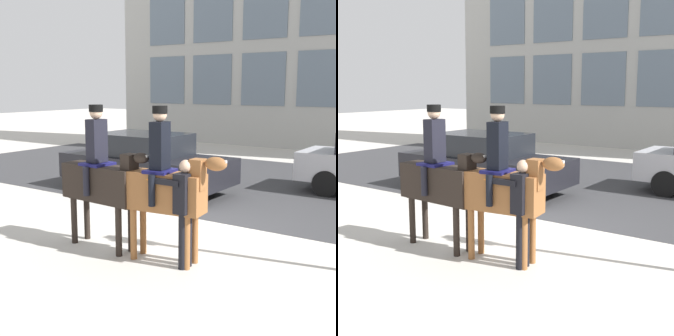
{
  "view_description": "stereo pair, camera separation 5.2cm",
  "coord_description": "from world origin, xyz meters",
  "views": [
    {
      "loc": [
        4.87,
        -7.89,
        2.8
      ],
      "look_at": [
        0.23,
        -1.18,
        1.39
      ],
      "focal_mm": 50.0,
      "sensor_mm": 36.0,
      "label": 1
    },
    {
      "loc": [
        4.91,
        -7.86,
        2.8
      ],
      "look_at": [
        0.23,
        -1.18,
        1.39
      ],
      "focal_mm": 50.0,
      "sensor_mm": 36.0,
      "label": 2
    }
  ],
  "objects": [
    {
      "name": "ground_plane",
      "position": [
        0.0,
        0.0,
        0.0
      ],
      "size": [
        80.0,
        80.0,
        0.0
      ],
      "primitive_type": "plane",
      "color": "beige"
    },
    {
      "name": "road_surface",
      "position": [
        0.0,
        4.75,
        0.0
      ],
      "size": [
        24.77,
        8.5,
        0.01
      ],
      "color": "#38383A",
      "rests_on": "ground_plane"
    },
    {
      "name": "mounted_horse_lead",
      "position": [
        -0.61,
        -2.0,
        1.24
      ],
      "size": [
        1.94,
        0.65,
        2.51
      ],
      "rotation": [
        0.0,
        0.0,
        -0.06
      ],
      "color": "black",
      "rests_on": "ground_plane"
    },
    {
      "name": "mounted_horse_companion",
      "position": [
        0.7,
        -1.93,
        1.25
      ],
      "size": [
        1.82,
        0.65,
        2.52
      ],
      "rotation": [
        0.0,
        0.0,
        0.12
      ],
      "color": "brown",
      "rests_on": "ground_plane"
    },
    {
      "name": "pedestrian_bystander",
      "position": [
        1.09,
        -1.98,
        1.01
      ],
      "size": [
        0.82,
        0.43,
        1.72
      ],
      "rotation": [
        0.0,
        0.0,
        -3.13
      ],
      "color": "black",
      "rests_on": "ground_plane"
    },
    {
      "name": "street_car_near_lane",
      "position": [
        -2.78,
        2.08,
        0.81
      ],
      "size": [
        4.69,
        2.06,
        1.58
      ],
      "color": "black",
      "rests_on": "ground_plane"
    }
  ]
}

